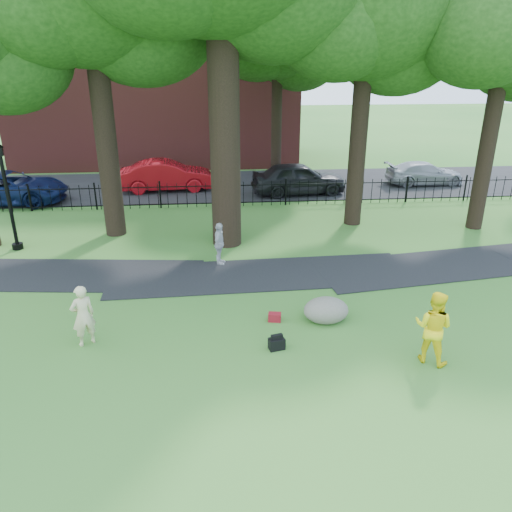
{
  "coord_description": "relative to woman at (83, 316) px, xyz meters",
  "views": [
    {
      "loc": [
        -0.43,
        -11.21,
        6.94
      ],
      "look_at": [
        0.7,
        2.0,
        1.48
      ],
      "focal_mm": 35.0,
      "sensor_mm": 36.0,
      "label": 1
    }
  ],
  "objects": [
    {
      "name": "grey_car",
      "position": [
        7.76,
        13.94,
        0.0
      ],
      "size": [
        4.99,
        2.38,
        1.65
      ],
      "primitive_type": "imported",
      "rotation": [
        0.0,
        0.0,
        1.66
      ],
      "color": "black",
      "rests_on": "ground"
    },
    {
      "name": "tree_row",
      "position": [
        4.33,
        8.33,
        7.34
      ],
      "size": [
        26.82,
        7.96,
        12.42
      ],
      "color": "black",
      "rests_on": "ground"
    },
    {
      "name": "ground",
      "position": [
        3.81,
        -0.07,
        -0.82
      ],
      "size": [
        120.0,
        120.0,
        0.0
      ],
      "primitive_type": "plane",
      "color": "#306F26",
      "rests_on": "ground"
    },
    {
      "name": "red_sedan",
      "position": [
        0.88,
        15.22,
        -0.01
      ],
      "size": [
        5.0,
        2.09,
        1.61
      ],
      "primitive_type": "imported",
      "rotation": [
        0.0,
        0.0,
        1.65
      ],
      "color": "#A90D14",
      "rests_on": "ground"
    },
    {
      "name": "iron_fence",
      "position": [
        3.81,
        11.93,
        -0.22
      ],
      "size": [
        44.0,
        0.04,
        1.2
      ],
      "color": "black",
      "rests_on": "ground"
    },
    {
      "name": "street",
      "position": [
        3.81,
        15.93,
        -0.82
      ],
      "size": [
        80.0,
        7.0,
        0.02
      ],
      "primitive_type": "cube",
      "color": "black",
      "rests_on": "ground"
    },
    {
      "name": "silver_car",
      "position": [
        15.11,
        15.32,
        -0.2
      ],
      "size": [
        4.33,
        1.85,
        1.24
      ],
      "primitive_type": "imported",
      "rotation": [
        0.0,
        0.0,
        1.59
      ],
      "color": "#9B9EA4",
      "rests_on": "ground"
    },
    {
      "name": "woman",
      "position": [
        0.0,
        0.0,
        0.0
      ],
      "size": [
        0.71,
        0.64,
        1.64
      ],
      "primitive_type": "imported",
      "rotation": [
        0.0,
        0.0,
        3.69
      ],
      "color": "beige",
      "rests_on": "ground"
    },
    {
      "name": "navy_van",
      "position": [
        -6.68,
        13.43,
        -0.05
      ],
      "size": [
        5.64,
        2.77,
        1.54
      ],
      "primitive_type": "imported",
      "rotation": [
        0.0,
        0.0,
        1.53
      ],
      "color": "#0E1B48",
      "rests_on": "ground"
    },
    {
      "name": "man",
      "position": [
        8.42,
        -1.45,
        0.1
      ],
      "size": [
        1.13,
        1.1,
        1.83
      ],
      "primitive_type": "imported",
      "rotation": [
        0.0,
        0.0,
        2.46
      ],
      "color": "yellow",
      "rests_on": "ground"
    },
    {
      "name": "backpack",
      "position": [
        4.81,
        -0.65,
        -0.67
      ],
      "size": [
        0.44,
        0.33,
        0.29
      ],
      "primitive_type": "cube",
      "rotation": [
        0.0,
        0.0,
        0.25
      ],
      "color": "black",
      "rests_on": "ground"
    },
    {
      "name": "boulder",
      "position": [
        6.35,
        0.68,
        -0.45
      ],
      "size": [
        1.39,
        1.15,
        0.73
      ],
      "primitive_type": "ellipsoid",
      "rotation": [
        0.0,
        0.0,
        0.18
      ],
      "color": "#646153",
      "rests_on": "ground"
    },
    {
      "name": "red_bag",
      "position": [
        4.93,
        0.75,
        -0.7
      ],
      "size": [
        0.38,
        0.28,
        0.24
      ],
      "primitive_type": "cube",
      "rotation": [
        0.0,
        0.0,
        -0.18
      ],
      "color": "maroon",
      "rests_on": "ground"
    },
    {
      "name": "footpath",
      "position": [
        4.81,
        3.83,
        -0.82
      ],
      "size": [
        36.07,
        3.85,
        0.03
      ],
      "primitive_type": "cube",
      "rotation": [
        0.0,
        0.0,
        0.03
      ],
      "color": "black",
      "rests_on": "ground"
    },
    {
      "name": "brick_building",
      "position": [
        -0.19,
        23.93,
        5.18
      ],
      "size": [
        18.0,
        8.0,
        12.0
      ],
      "primitive_type": "cube",
      "color": "maroon",
      "rests_on": "ground"
    },
    {
      "name": "lamppost",
      "position": [
        -4.11,
        7.0,
        1.14
      ],
      "size": [
        0.4,
        0.4,
        4.0
      ],
      "rotation": [
        0.0,
        0.0,
        0.22
      ],
      "color": "black",
      "rests_on": "ground"
    },
    {
      "name": "pedestrian",
      "position": [
        3.49,
        4.88,
        -0.06
      ],
      "size": [
        0.57,
        0.95,
        1.51
      ],
      "primitive_type": "imported",
      "rotation": [
        0.0,
        0.0,
        1.33
      ],
      "color": "#B2B2B7",
      "rests_on": "ground"
    }
  ]
}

